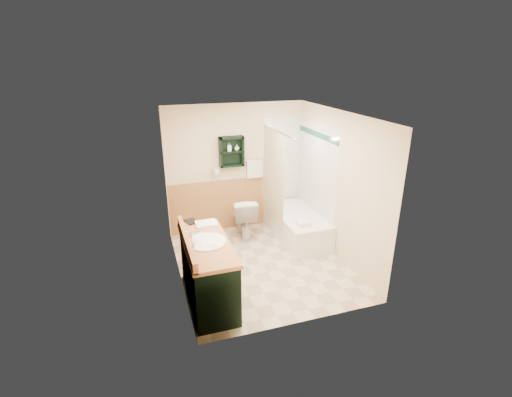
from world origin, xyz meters
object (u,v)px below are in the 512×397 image
object	(u,v)px
wall_shelf	(232,152)
vanity_book	(186,217)
soap_bottle_a	(229,149)
soap_bottle_b	(237,148)
vanity	(208,272)
bathtub	(297,226)
toilet	(243,217)
hair_dryer	(216,171)

from	to	relation	value
wall_shelf	vanity_book	size ratio (longest dim) A/B	2.68
soap_bottle_a	soap_bottle_b	size ratio (longest dim) A/B	1.39
vanity	soap_bottle_a	distance (m)	2.52
soap_bottle_b	bathtub	bearing A→B (deg)	-38.66
toilet	vanity_book	distance (m)	1.72
bathtub	soap_bottle_b	distance (m)	1.81
vanity	soap_bottle_b	size ratio (longest dim) A/B	13.14
hair_dryer	soap_bottle_b	xyz separation A→B (m)	(0.40, -0.03, 0.41)
hair_dryer	soap_bottle_b	distance (m)	0.57
bathtub	soap_bottle_b	xyz separation A→B (m)	(-0.93, 0.74, 1.36)
soap_bottle_a	soap_bottle_b	bearing A→B (deg)	0.00
soap_bottle_b	wall_shelf	bearing A→B (deg)	177.13
soap_bottle_b	soap_bottle_a	bearing A→B (deg)	180.00
wall_shelf	soap_bottle_a	bearing A→B (deg)	-172.95
vanity_book	toilet	bearing A→B (deg)	25.09
vanity_book	soap_bottle_b	bearing A→B (deg)	32.70
wall_shelf	vanity_book	world-z (taller)	wall_shelf
bathtub	vanity_book	xyz separation A→B (m)	(-2.08, -0.66, 0.75)
hair_dryer	bathtub	distance (m)	1.81
bathtub	wall_shelf	bearing A→B (deg)	143.97
vanity	soap_bottle_b	bearing A→B (deg)	64.39
vanity	toilet	bearing A→B (deg)	60.17
hair_dryer	vanity_book	distance (m)	1.63
bathtub	soap_bottle_b	world-z (taller)	soap_bottle_b
vanity	vanity_book	bearing A→B (deg)	103.77
bathtub	hair_dryer	bearing A→B (deg)	149.82
bathtub	soap_bottle_a	size ratio (longest dim) A/B	10.08
toilet	vanity_book	xyz separation A→B (m)	(-1.17, -1.09, 0.62)
toilet	soap_bottle_a	xyz separation A→B (m)	(-0.15, 0.31, 1.22)
wall_shelf	vanity	world-z (taller)	wall_shelf
toilet	vanity_book	world-z (taller)	vanity_book
hair_dryer	bathtub	xyz separation A→B (m)	(1.33, -0.77, -0.95)
soap_bottle_a	toilet	bearing A→B (deg)	-63.87
vanity	hair_dryer	bearing A→B (deg)	74.21
soap_bottle_a	soap_bottle_b	distance (m)	0.14
vanity	bathtub	bearing A→B (deg)	34.80
vanity	toilet	xyz separation A→B (m)	(1.01, 1.76, -0.07)
vanity_book	soap_bottle_a	bearing A→B (deg)	36.27
soap_bottle_a	hair_dryer	bearing A→B (deg)	173.41
hair_dryer	vanity_book	bearing A→B (deg)	-117.96
vanity	soap_bottle_a	world-z (taller)	soap_bottle_a
hair_dryer	vanity	size ratio (longest dim) A/B	0.17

